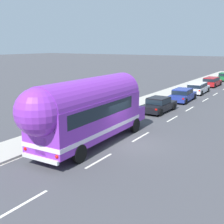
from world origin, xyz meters
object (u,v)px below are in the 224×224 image
at_px(car_second, 183,94).
at_px(car_fourth, 212,81).
at_px(painted_bus, 86,109).
at_px(car_third, 198,87).
at_px(car_lead, 159,104).

bearing_deg(car_second, car_fourth, 91.03).
xyz_separation_m(painted_bus, car_third, (-0.13, 23.45, -1.51)).
bearing_deg(car_lead, painted_bus, -89.46).
relative_size(car_lead, car_second, 0.92).
relative_size(painted_bus, car_fourth, 2.44).
bearing_deg(car_third, car_fourth, 91.12).
bearing_deg(car_second, car_lead, -90.63).
height_order(painted_bus, car_lead, painted_bus).
height_order(car_lead, car_fourth, same).
bearing_deg(car_fourth, car_third, -88.88).
xyz_separation_m(painted_bus, car_second, (-0.03, 17.37, -1.56)).
xyz_separation_m(car_lead, car_third, (-0.03, 12.40, 0.06)).
xyz_separation_m(car_third, car_fourth, (-0.15, 7.49, -0.01)).
xyz_separation_m(car_second, car_fourth, (-0.24, 13.57, 0.04)).
bearing_deg(painted_bus, car_second, 90.11).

